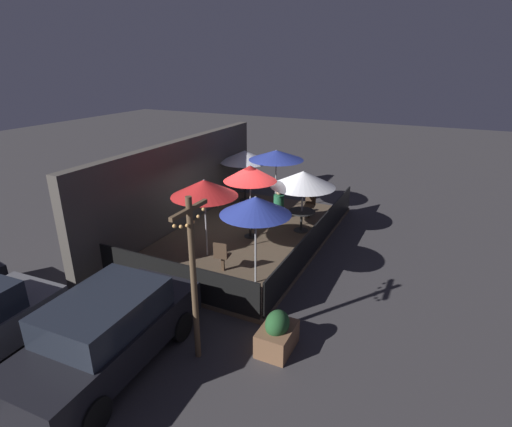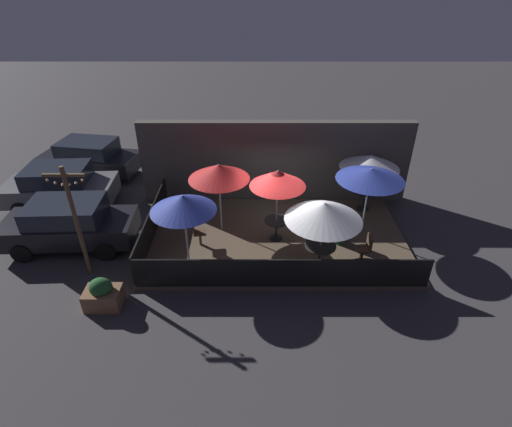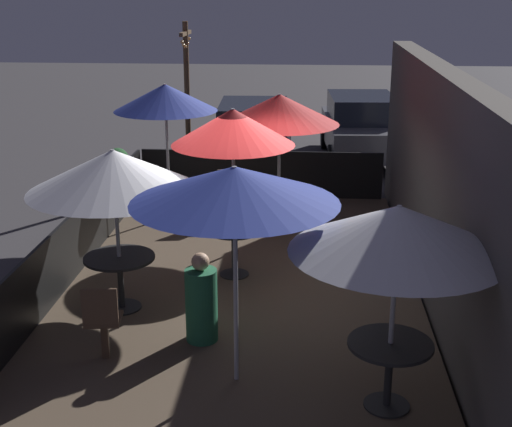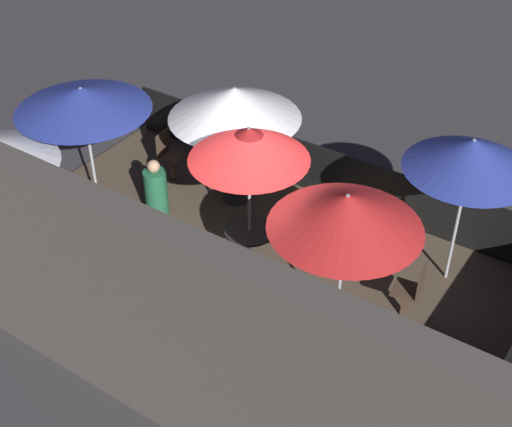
{
  "view_description": "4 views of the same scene",
  "coord_description": "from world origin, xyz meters",
  "px_view_note": "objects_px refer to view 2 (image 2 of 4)",
  "views": [
    {
      "loc": [
        -11.26,
        -5.73,
        5.75
      ],
      "look_at": [
        -0.27,
        -0.44,
        1.08
      ],
      "focal_mm": 28.0,
      "sensor_mm": 36.0,
      "label": 1
    },
    {
      "loc": [
        -0.73,
        -11.06,
        7.84
      ],
      "look_at": [
        -0.74,
        -0.4,
        1.26
      ],
      "focal_mm": 28.0,
      "sensor_mm": 36.0,
      "label": 2
    },
    {
      "loc": [
        9.74,
        0.92,
        4.28
      ],
      "look_at": [
        0.24,
        0.22,
        1.19
      ],
      "focal_mm": 50.0,
      "sensor_mm": 36.0,
      "label": 3
    },
    {
      "loc": [
        -4.93,
        6.9,
        7.53
      ],
      "look_at": [
        -0.22,
        -0.08,
        1.24
      ],
      "focal_mm": 50.0,
      "sensor_mm": 36.0,
      "label": 4
    }
  ],
  "objects_px": {
    "planter_box": "(103,294)",
    "dining_table_0": "(277,224)",
    "patio_umbrella_0": "(278,178)",
    "parked_car_1": "(60,186)",
    "patio_umbrella_5": "(183,203)",
    "patio_chair_1": "(198,231)",
    "light_post": "(76,217)",
    "dining_table_1": "(320,249)",
    "patio_umbrella_4": "(371,174)",
    "parked_car_2": "(90,158)",
    "patio_umbrella_2": "(371,162)",
    "parked_car_0": "(69,224)",
    "patio_umbrella_3": "(219,172)",
    "patio_umbrella_1": "(324,211)",
    "dining_table_2": "(365,195)",
    "patio_chair_0": "(365,248)",
    "patron_0": "(340,229)"
  },
  "relations": [
    {
      "from": "dining_table_2",
      "to": "parked_car_2",
      "type": "distance_m",
      "value": 11.6
    },
    {
      "from": "parked_car_1",
      "to": "patio_umbrella_1",
      "type": "bearing_deg",
      "value": -25.19
    },
    {
      "from": "patio_umbrella_0",
      "to": "light_post",
      "type": "distance_m",
      "value": 5.91
    },
    {
      "from": "patio_umbrella_1",
      "to": "patio_umbrella_3",
      "type": "distance_m",
      "value": 3.67
    },
    {
      "from": "patio_umbrella_2",
      "to": "patio_umbrella_4",
      "type": "bearing_deg",
      "value": -104.45
    },
    {
      "from": "patio_umbrella_3",
      "to": "planter_box",
      "type": "relative_size",
      "value": 2.55
    },
    {
      "from": "dining_table_0",
      "to": "dining_table_1",
      "type": "xyz_separation_m",
      "value": [
        1.24,
        -1.39,
        0.02
      ]
    },
    {
      "from": "patio_chair_0",
      "to": "parked_car_0",
      "type": "relative_size",
      "value": 0.23
    },
    {
      "from": "patio_umbrella_2",
      "to": "patio_umbrella_5",
      "type": "xyz_separation_m",
      "value": [
        -6.01,
        -3.41,
        0.29
      ]
    },
    {
      "from": "patio_umbrella_2",
      "to": "dining_table_0",
      "type": "height_order",
      "value": "patio_umbrella_2"
    },
    {
      "from": "patio_umbrella_0",
      "to": "parked_car_1",
      "type": "relative_size",
      "value": 0.61
    },
    {
      "from": "dining_table_0",
      "to": "patio_umbrella_3",
      "type": "bearing_deg",
      "value": 162.75
    },
    {
      "from": "parked_car_2",
      "to": "light_post",
      "type": "bearing_deg",
      "value": -62.41
    },
    {
      "from": "dining_table_1",
      "to": "planter_box",
      "type": "bearing_deg",
      "value": -164.99
    },
    {
      "from": "parked_car_2",
      "to": "patio_umbrella_0",
      "type": "bearing_deg",
      "value": -23.14
    },
    {
      "from": "planter_box",
      "to": "patio_umbrella_3",
      "type": "bearing_deg",
      "value": 50.77
    },
    {
      "from": "patio_umbrella_4",
      "to": "patio_umbrella_2",
      "type": "bearing_deg",
      "value": 75.55
    },
    {
      "from": "planter_box",
      "to": "parked_car_0",
      "type": "height_order",
      "value": "parked_car_0"
    },
    {
      "from": "patio_umbrella_2",
      "to": "parked_car_0",
      "type": "xyz_separation_m",
      "value": [
        -10.01,
        -2.14,
        -1.21
      ]
    },
    {
      "from": "patio_umbrella_3",
      "to": "parked_car_0",
      "type": "relative_size",
      "value": 0.58
    },
    {
      "from": "patio_chair_1",
      "to": "light_post",
      "type": "height_order",
      "value": "light_post"
    },
    {
      "from": "parked_car_1",
      "to": "patio_chair_0",
      "type": "bearing_deg",
      "value": -21.8
    },
    {
      "from": "patio_umbrella_5",
      "to": "patio_umbrella_1",
      "type": "bearing_deg",
      "value": 1.4
    },
    {
      "from": "patio_umbrella_5",
      "to": "patio_chair_1",
      "type": "relative_size",
      "value": 2.63
    },
    {
      "from": "dining_table_1",
      "to": "dining_table_2",
      "type": "relative_size",
      "value": 1.08
    },
    {
      "from": "patio_umbrella_5",
      "to": "dining_table_0",
      "type": "height_order",
      "value": "patio_umbrella_5"
    },
    {
      "from": "planter_box",
      "to": "dining_table_0",
      "type": "bearing_deg",
      "value": 32.16
    },
    {
      "from": "patio_umbrella_0",
      "to": "planter_box",
      "type": "bearing_deg",
      "value": -147.84
    },
    {
      "from": "patio_umbrella_5",
      "to": "parked_car_1",
      "type": "distance_m",
      "value": 6.79
    },
    {
      "from": "patio_umbrella_5",
      "to": "patron_0",
      "type": "bearing_deg",
      "value": 15.39
    },
    {
      "from": "patio_umbrella_0",
      "to": "light_post",
      "type": "height_order",
      "value": "light_post"
    },
    {
      "from": "patio_umbrella_2",
      "to": "dining_table_1",
      "type": "relative_size",
      "value": 2.32
    },
    {
      "from": "planter_box",
      "to": "parked_car_2",
      "type": "height_order",
      "value": "parked_car_2"
    },
    {
      "from": "patio_umbrella_4",
      "to": "patio_chair_0",
      "type": "relative_size",
      "value": 2.55
    },
    {
      "from": "parked_car_1",
      "to": "dining_table_0",
      "type": "bearing_deg",
      "value": -19.58
    },
    {
      "from": "dining_table_1",
      "to": "patio_umbrella_4",
      "type": "bearing_deg",
      "value": 45.45
    },
    {
      "from": "light_post",
      "to": "patio_chair_1",
      "type": "bearing_deg",
      "value": 21.69
    },
    {
      "from": "patio_umbrella_4",
      "to": "dining_table_0",
      "type": "distance_m",
      "value": 3.38
    },
    {
      "from": "patio_umbrella_1",
      "to": "dining_table_0",
      "type": "distance_m",
      "value": 2.29
    },
    {
      "from": "dining_table_0",
      "to": "parked_car_1",
      "type": "height_order",
      "value": "parked_car_1"
    },
    {
      "from": "patio_umbrella_5",
      "to": "dining_table_2",
      "type": "relative_size",
      "value": 2.85
    },
    {
      "from": "dining_table_1",
      "to": "parked_car_2",
      "type": "distance_m",
      "value": 11.1
    },
    {
      "from": "parked_car_1",
      "to": "light_post",
      "type": "bearing_deg",
      "value": -62.25
    },
    {
      "from": "patio_umbrella_1",
      "to": "light_post",
      "type": "bearing_deg",
      "value": -178.21
    },
    {
      "from": "patio_chair_0",
      "to": "planter_box",
      "type": "bearing_deg",
      "value": 7.0
    },
    {
      "from": "patio_umbrella_0",
      "to": "patio_umbrella_5",
      "type": "bearing_deg",
      "value": -150.97
    },
    {
      "from": "patio_umbrella_3",
      "to": "patio_umbrella_1",
      "type": "bearing_deg",
      "value": -32.41
    },
    {
      "from": "patio_umbrella_3",
      "to": "dining_table_1",
      "type": "height_order",
      "value": "patio_umbrella_3"
    },
    {
      "from": "dining_table_0",
      "to": "parked_car_1",
      "type": "bearing_deg",
      "value": 163.55
    },
    {
      "from": "patio_umbrella_3",
      "to": "parked_car_1",
      "type": "distance_m",
      "value": 6.62
    }
  ]
}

